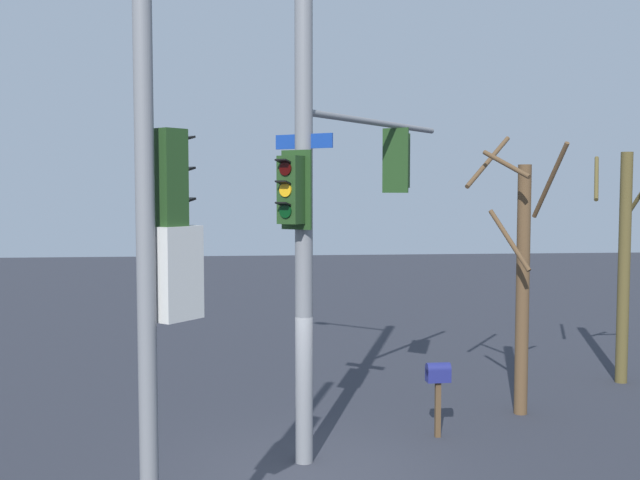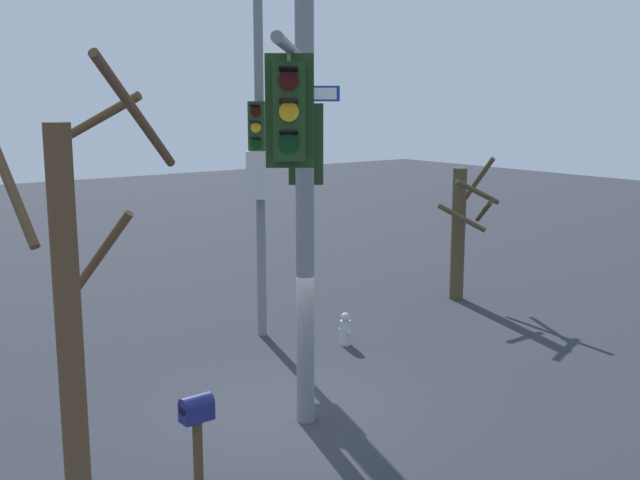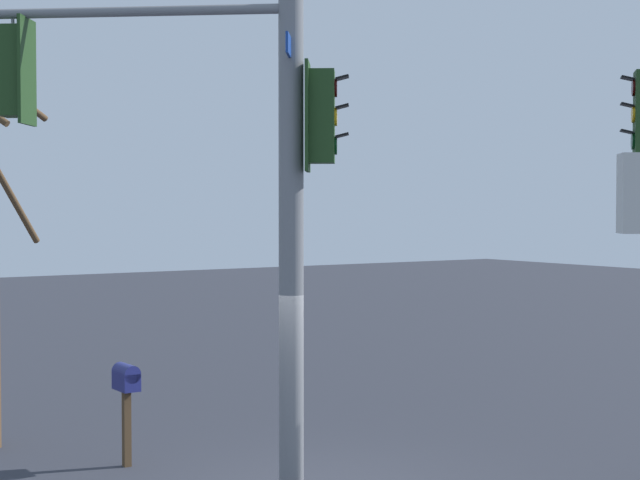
% 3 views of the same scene
% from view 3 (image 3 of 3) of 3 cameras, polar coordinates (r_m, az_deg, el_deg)
% --- Properties ---
extents(main_signal_pole_assembly, '(4.53, 5.49, 9.86)m').
position_cam_3_polar(main_signal_pole_assembly, '(11.63, -4.20, 10.14)').
color(main_signal_pole_assembly, slate).
rests_on(main_signal_pole_assembly, ground).
extents(mailbox, '(0.26, 0.45, 1.41)m').
position_cam_3_polar(mailbox, '(13.60, -11.34, -8.42)').
color(mailbox, '#4C3823').
rests_on(mailbox, ground).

